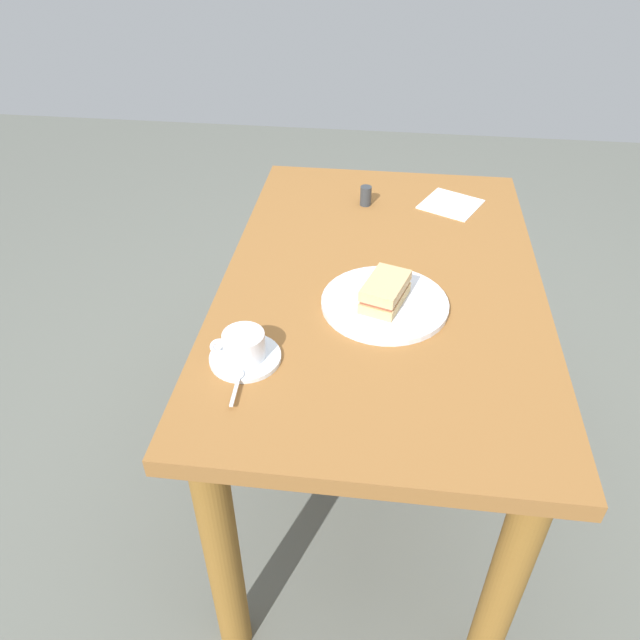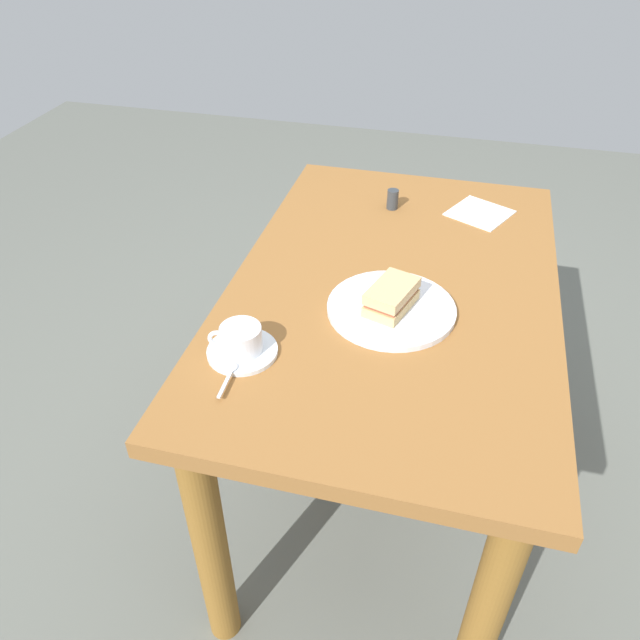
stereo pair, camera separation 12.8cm
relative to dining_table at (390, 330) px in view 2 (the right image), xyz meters
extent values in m
plane|color=slate|center=(0.00, 0.00, -0.63)|extent=(6.00, 6.00, 0.00)
cube|color=#915E2E|center=(0.00, 0.00, 0.12)|extent=(1.21, 0.76, 0.04)
cylinder|color=#8D5F25|center=(-0.52, -0.30, -0.26)|extent=(0.08, 0.08, 0.73)
cylinder|color=#8D5F25|center=(0.52, -0.30, -0.26)|extent=(0.08, 0.08, 0.73)
cylinder|color=#8D5F25|center=(-0.52, 0.30, -0.26)|extent=(0.08, 0.08, 0.73)
cylinder|color=#8D5F25|center=(0.52, 0.30, -0.26)|extent=(0.08, 0.08, 0.73)
cylinder|color=white|center=(-0.11, -0.01, 0.15)|extent=(0.29, 0.29, 0.01)
cube|color=tan|center=(-0.12, -0.01, 0.17)|extent=(0.15, 0.11, 0.02)
cube|color=brown|center=(-0.12, -0.01, 0.19)|extent=(0.14, 0.10, 0.01)
cube|color=tan|center=(-0.12, -0.01, 0.20)|extent=(0.15, 0.11, 0.02)
cylinder|color=white|center=(-0.33, 0.26, 0.15)|extent=(0.14, 0.14, 0.01)
cylinder|color=white|center=(-0.33, 0.26, 0.18)|extent=(0.08, 0.08, 0.06)
cylinder|color=#A47E46|center=(-0.33, 0.26, 0.21)|extent=(0.07, 0.07, 0.01)
torus|color=white|center=(-0.34, 0.31, 0.18)|extent=(0.02, 0.04, 0.04)
cube|color=silver|center=(-0.43, 0.26, 0.16)|extent=(0.08, 0.01, 0.00)
ellipsoid|color=silver|center=(-0.39, 0.26, 0.16)|extent=(0.03, 0.02, 0.01)
cube|color=white|center=(0.40, -0.18, 0.15)|extent=(0.20, 0.20, 0.00)
cylinder|color=#33383D|center=(0.37, 0.06, 0.17)|extent=(0.03, 0.03, 0.06)
camera|label=1|loc=(-1.23, 0.00, 0.96)|focal=34.33mm
camera|label=2|loc=(-1.20, -0.12, 0.96)|focal=34.33mm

